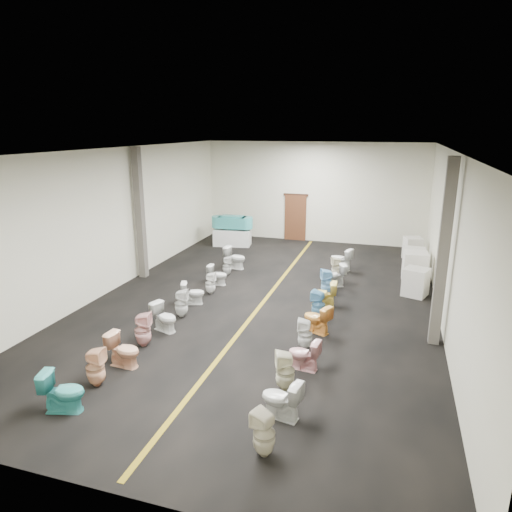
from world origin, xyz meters
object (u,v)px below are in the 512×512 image
Objects in this scene: toilet_right_7 at (323,294)px; appliance_crate_a at (416,282)px; appliance_crate_b at (415,267)px; toilet_left_3 at (143,330)px; toilet_right_6 at (318,305)px; toilet_right_10 at (337,267)px; toilet_right_0 at (264,434)px; toilet_left_8 at (218,275)px; toilet_right_9 at (334,275)px; toilet_left_4 at (165,317)px; toilet_right_2 at (285,371)px; toilet_left_2 at (124,350)px; toilet_right_3 at (304,354)px; toilet_left_6 at (193,293)px; toilet_right_5 at (317,319)px; toilet_right_1 at (281,399)px; toilet_left_5 at (181,303)px; toilet_right_4 at (305,334)px; appliance_crate_c at (414,260)px; toilet_right_11 at (341,259)px; toilet_left_0 at (63,392)px; toilet_left_7 at (210,283)px; toilet_left_10 at (235,258)px; bathtub at (232,222)px; display_table at (232,237)px; appliance_crate_d at (413,249)px; toilet_left_1 at (95,367)px; toilet_right_8 at (327,282)px.

appliance_crate_a is at bearing 120.73° from toilet_right_7.
appliance_crate_b reaches higher than toilet_left_3.
toilet_left_3 is at bearing -41.58° from toilet_right_6.
toilet_right_0 is at bearing -24.05° from toilet_right_10.
toilet_left_8 is 0.88× the size of toilet_right_9.
toilet_left_4 is 4.06m from toilet_right_2.
toilet_right_3 is (3.83, 1.02, -0.03)m from toilet_left_2.
toilet_left_4 is at bearing 4.31° from toilet_left_2.
toilet_right_5 reaches higher than toilet_left_6.
toilet_right_10 is at bearing -168.73° from toilet_right_1.
toilet_right_4 is at bearing -114.60° from toilet_left_5.
toilet_right_2 is 1.10× the size of toilet_right_9.
toilet_left_5 is 1.04× the size of toilet_right_1.
toilet_right_0 is (-2.52, -10.92, -0.04)m from appliance_crate_c.
toilet_right_9 is 0.92× the size of toilet_right_11.
toilet_left_3 reaches higher than toilet_left_0.
toilet_right_4 is (3.59, -2.81, 0.03)m from toilet_left_7.
toilet_left_10 is at bearing -128.34° from toilet_right_9.
toilet_left_10 is at bearing -123.81° from toilet_right_6.
bathtub is 2.23× the size of toilet_right_11.
appliance_crate_c reaches higher than toilet_right_7.
toilet_right_3 is 7.51m from toilet_right_11.
toilet_left_5 is 1.02× the size of toilet_right_7.
toilet_right_9 is (3.74, 4.73, 0.01)m from toilet_left_4.
toilet_left_0 reaches higher than toilet_right_3.
toilet_right_5 is (3.77, 0.12, -0.02)m from toilet_left_5.
toilet_left_6 is 0.90× the size of toilet_right_9.
toilet_left_6 is at bearing -156.96° from appliance_crate_a.
toilet_right_2 is 1.86m from toilet_right_4.
appliance_crate_a is 8.46m from toilet_left_3.
toilet_left_7 is at bearing -91.56° from toilet_right_5.
toilet_left_2 is 0.90× the size of toilet_left_3.
toilet_right_5 is at bearing 167.38° from toilet_right_4.
toilet_right_2 is at bearing -138.28° from toilet_left_5.
toilet_left_6 is 0.85× the size of toilet_right_6.
appliance_crate_b is at bearing 140.41° from toilet_right_2.
appliance_crate_d reaches higher than display_table.
toilet_left_3 is 1.09× the size of toilet_right_7.
toilet_left_1 is at bearing -82.19° from toilet_right_0.
toilet_right_1 is at bearing -98.13° from toilet_left_2.
appliance_crate_a is 6.38m from toilet_left_8.
toilet_right_4 is 3.74m from toilet_right_8.
appliance_crate_b is 10.03m from toilet_right_0.
appliance_crate_d is 1.21× the size of toilet_right_4.
toilet_right_5 is (3.79, 1.05, 0.01)m from toilet_left_4.
bathtub is 2.63× the size of toilet_left_7.
toilet_right_6 is 1.07× the size of toilet_right_9.
toilet_left_6 is (0.00, 4.70, -0.07)m from toilet_left_1.
toilet_right_11 is (0.09, 2.81, -0.01)m from toilet_right_8.
toilet_left_8 is (1.34, -5.15, -0.73)m from bathtub.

